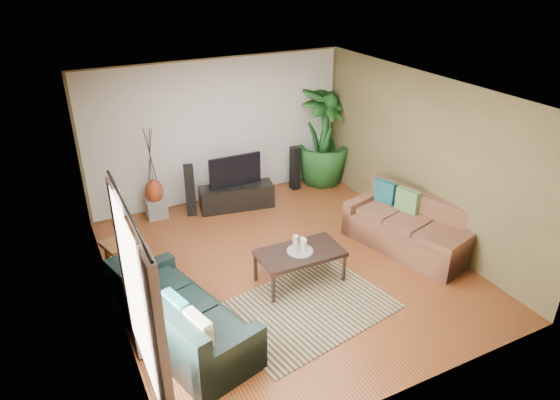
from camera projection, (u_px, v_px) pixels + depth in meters
floor at (286, 266)px, 7.69m from camera, size 5.50×5.50×0.00m
ceiling at (287, 93)px, 6.49m from camera, size 5.50×5.50×0.00m
wall_back at (219, 131)px, 9.29m from camera, size 5.00×0.00×5.00m
wall_front at (415, 292)px, 4.89m from camera, size 5.00×0.00×5.00m
wall_left at (105, 225)px, 6.09m from camera, size 0.00×5.50×5.50m
wall_right at (423, 158)px, 8.10m from camera, size 0.00×5.50×5.50m
backwall_panel at (219, 132)px, 9.29m from camera, size 4.90×0.00×4.90m
window_pane at (134, 293)px, 4.79m from camera, size 0.00×1.80×1.80m
curtain_near at (162, 362)px, 4.32m from camera, size 0.08×0.35×2.20m
curtain_far at (127, 273)px, 5.52m from camera, size 0.08×0.35×2.20m
curtain_rod at (126, 209)px, 4.41m from camera, size 0.03×1.90×0.03m
sofa_left at (182, 311)px, 6.06m from camera, size 1.44×2.28×0.85m
sofa_right at (409, 225)px, 8.00m from camera, size 1.42×2.19×0.85m
area_rug at (307, 308)px, 6.77m from camera, size 2.47×1.95×0.01m
coffee_table at (300, 266)px, 7.25m from camera, size 1.24×0.70×0.50m
candle_tray at (300, 251)px, 7.13m from camera, size 0.38×0.38×0.02m
candle_tall at (295, 243)px, 7.07m from camera, size 0.08×0.08×0.25m
candle_mid at (304, 245)px, 7.07m from camera, size 0.08×0.08×0.19m
candle_short at (302, 243)px, 7.17m from camera, size 0.08×0.08×0.16m
tv_stand at (237, 197)px, 9.36m from camera, size 1.42×0.63×0.46m
television at (235, 171)px, 9.14m from camera, size 1.00×0.05×0.59m
speaker_left at (190, 190)px, 9.02m from camera, size 0.21×0.23×0.96m
speaker_right at (295, 168)px, 10.04m from camera, size 0.17×0.18×0.89m
potted_plant at (323, 136)px, 10.11m from camera, size 1.38×1.38×2.00m
plant_pot at (322, 175)px, 10.49m from camera, size 0.37×0.37×0.29m
pedestal at (156, 208)px, 9.07m from camera, size 0.36×0.36×0.35m
vase at (154, 191)px, 8.92m from camera, size 0.32×0.32×0.45m
side_table at (122, 256)px, 7.50m from camera, size 0.58×0.58×0.49m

